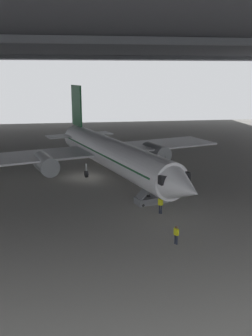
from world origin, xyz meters
name	(u,v)px	position (x,y,z in m)	size (l,w,h in m)	color
ground_plane	(89,177)	(0.00, 0.00, 0.00)	(110.00, 110.00, 0.00)	gray
hangar_structure	(81,47)	(-0.11, 13.77, 17.12)	(121.00, 99.00, 17.76)	#4C4F54
airplane_main	(110,153)	(2.63, -1.31, 3.44)	(35.27, 35.66, 11.41)	white
boarding_stairs	(154,196)	(6.19, -10.77, 0.73)	(4.41, 2.58, 4.65)	slate
crew_worker_near_nose	(176,234)	(5.79, -20.65, 0.88)	(0.38, 0.48, 1.56)	#232838
crew_worker_by_stairs	(160,204)	(6.13, -14.03, 1.00)	(0.46, 0.39, 1.74)	#232838
baggage_tug	(113,158)	(4.13, 8.35, 0.53)	(1.43, 2.28, 0.90)	yellow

